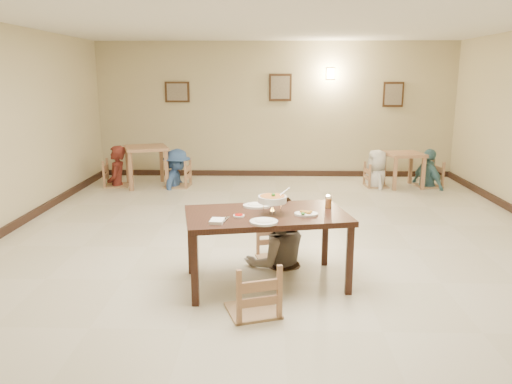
{
  "coord_description": "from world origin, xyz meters",
  "views": [
    {
      "loc": [
        -0.15,
        -6.33,
        2.25
      ],
      "look_at": [
        -0.3,
        -0.43,
        0.87
      ],
      "focal_mm": 35.0,
      "sensor_mm": 36.0,
      "label": 1
    }
  ],
  "objects_px": {
    "bg_chair_rl": "(377,164)",
    "bg_diner_a": "(115,146)",
    "curry_warmer": "(272,199)",
    "bg_table_right": "(404,159)",
    "main_diner": "(278,197)",
    "chair_near": "(253,263)",
    "bg_chair_lr": "(177,161)",
    "bg_table_left": "(146,153)",
    "bg_diner_c": "(378,150)",
    "bg_diner_b": "(176,149)",
    "bg_diner_d": "(430,149)",
    "bg_chair_ll": "(116,161)",
    "main_table": "(267,220)",
    "bg_chair_rr": "(429,163)",
    "chair_far": "(275,227)",
    "drink_glass": "(328,202)"
  },
  "relations": [
    {
      "from": "bg_chair_ll",
      "to": "bg_diner_b",
      "type": "bearing_deg",
      "value": -98.39
    },
    {
      "from": "main_table",
      "to": "chair_near",
      "type": "bearing_deg",
      "value": -111.28
    },
    {
      "from": "bg_diner_b",
      "to": "main_diner",
      "type": "bearing_deg",
      "value": -146.62
    },
    {
      "from": "chair_near",
      "to": "bg_table_right",
      "type": "relative_size",
      "value": 1.24
    },
    {
      "from": "main_table",
      "to": "bg_chair_lr",
      "type": "distance_m",
      "value": 5.28
    },
    {
      "from": "chair_far",
      "to": "bg_chair_lr",
      "type": "bearing_deg",
      "value": 100.72
    },
    {
      "from": "main_table",
      "to": "bg_table_right",
      "type": "xyz_separation_m",
      "value": [
        2.8,
        5.02,
        -0.15
      ]
    },
    {
      "from": "main_diner",
      "to": "chair_near",
      "type": "bearing_deg",
      "value": 61.72
    },
    {
      "from": "bg_diner_d",
      "to": "bg_chair_rr",
      "type": "bearing_deg",
      "value": -47.5
    },
    {
      "from": "bg_table_left",
      "to": "bg_chair_rl",
      "type": "relative_size",
      "value": 1.14
    },
    {
      "from": "bg_chair_rr",
      "to": "bg_diner_d",
      "type": "relative_size",
      "value": 0.64
    },
    {
      "from": "main_table",
      "to": "bg_chair_ll",
      "type": "xyz_separation_m",
      "value": [
        -3.15,
        4.95,
        -0.2
      ]
    },
    {
      "from": "bg_diner_a",
      "to": "bg_diner_d",
      "type": "height_order",
      "value": "bg_diner_a"
    },
    {
      "from": "bg_chair_ll",
      "to": "bg_diner_c",
      "type": "height_order",
      "value": "bg_diner_c"
    },
    {
      "from": "bg_table_left",
      "to": "main_diner",
      "type": "bearing_deg",
      "value": -58.77
    },
    {
      "from": "chair_near",
      "to": "bg_table_right",
      "type": "bearing_deg",
      "value": -135.46
    },
    {
      "from": "chair_far",
      "to": "bg_table_right",
      "type": "height_order",
      "value": "chair_far"
    },
    {
      "from": "main_diner",
      "to": "bg_table_left",
      "type": "bearing_deg",
      "value": -75.95
    },
    {
      "from": "drink_glass",
      "to": "bg_chair_rl",
      "type": "relative_size",
      "value": 0.15
    },
    {
      "from": "chair_far",
      "to": "bg_chair_rl",
      "type": "height_order",
      "value": "bg_chair_rl"
    },
    {
      "from": "drink_glass",
      "to": "bg_table_right",
      "type": "relative_size",
      "value": 0.17
    },
    {
      "from": "bg_diner_b",
      "to": "bg_table_left",
      "type": "bearing_deg",
      "value": 95.02
    },
    {
      "from": "bg_chair_rl",
      "to": "bg_diner_c",
      "type": "distance_m",
      "value": 0.31
    },
    {
      "from": "bg_table_right",
      "to": "main_table",
      "type": "bearing_deg",
      "value": -119.14
    },
    {
      "from": "bg_diner_a",
      "to": "bg_chair_lr",
      "type": "bearing_deg",
      "value": 82.9
    },
    {
      "from": "bg_diner_b",
      "to": "chair_far",
      "type": "bearing_deg",
      "value": -146.41
    },
    {
      "from": "curry_warmer",
      "to": "bg_table_right",
      "type": "bearing_deg",
      "value": 61.57
    },
    {
      "from": "bg_table_left",
      "to": "bg_table_right",
      "type": "distance_m",
      "value": 5.31
    },
    {
      "from": "bg_chair_ll",
      "to": "bg_table_left",
      "type": "bearing_deg",
      "value": -95.93
    },
    {
      "from": "bg_diner_c",
      "to": "bg_chair_rl",
      "type": "bearing_deg",
      "value": 0.0
    },
    {
      "from": "bg_chair_rr",
      "to": "bg_table_left",
      "type": "bearing_deg",
      "value": -100.95
    },
    {
      "from": "bg_table_right",
      "to": "bg_chair_ll",
      "type": "relative_size",
      "value": 0.78
    },
    {
      "from": "bg_chair_rr",
      "to": "bg_diner_c",
      "type": "height_order",
      "value": "bg_diner_c"
    },
    {
      "from": "chair_near",
      "to": "drink_glass",
      "type": "xyz_separation_m",
      "value": [
        0.82,
        0.93,
        0.37
      ]
    },
    {
      "from": "bg_chair_ll",
      "to": "bg_diner_d",
      "type": "distance_m",
      "value": 6.49
    },
    {
      "from": "bg_chair_lr",
      "to": "bg_diner_d",
      "type": "height_order",
      "value": "bg_diner_d"
    },
    {
      "from": "main_table",
      "to": "bg_diner_c",
      "type": "xyz_separation_m",
      "value": [
        2.26,
        5.04,
        0.05
      ]
    },
    {
      "from": "curry_warmer",
      "to": "bg_diner_c",
      "type": "bearing_deg",
      "value": 66.56
    },
    {
      "from": "drink_glass",
      "to": "bg_table_left",
      "type": "height_order",
      "value": "drink_glass"
    },
    {
      "from": "chair_far",
      "to": "drink_glass",
      "type": "distance_m",
      "value": 0.89
    },
    {
      "from": "curry_warmer",
      "to": "bg_table_left",
      "type": "xyz_separation_m",
      "value": [
        -2.57,
        5.0,
        -0.28
      ]
    },
    {
      "from": "bg_table_left",
      "to": "bg_chair_rl",
      "type": "bearing_deg",
      "value": 0.87
    },
    {
      "from": "drink_glass",
      "to": "bg_chair_ll",
      "type": "height_order",
      "value": "bg_chair_ll"
    },
    {
      "from": "bg_diner_c",
      "to": "curry_warmer",
      "type": "bearing_deg",
      "value": -30.02
    },
    {
      "from": "bg_diner_b",
      "to": "bg_diner_c",
      "type": "height_order",
      "value": "bg_diner_b"
    },
    {
      "from": "main_table",
      "to": "bg_chair_rr",
      "type": "xyz_separation_m",
      "value": [
        3.34,
        5.06,
        -0.22
      ]
    },
    {
      "from": "chair_near",
      "to": "main_diner",
      "type": "relative_size",
      "value": 0.6
    },
    {
      "from": "bg_table_right",
      "to": "bg_chair_ll",
      "type": "bearing_deg",
      "value": -179.3
    },
    {
      "from": "bg_chair_rl",
      "to": "bg_diner_d",
      "type": "distance_m",
      "value": 1.13
    },
    {
      "from": "bg_chair_rl",
      "to": "bg_diner_a",
      "type": "xyz_separation_m",
      "value": [
        -5.41,
        -0.09,
        0.38
      ]
    }
  ]
}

